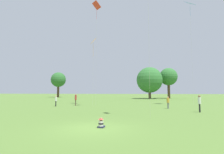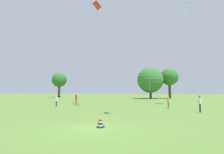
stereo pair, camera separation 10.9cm
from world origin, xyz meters
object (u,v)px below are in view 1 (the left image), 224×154
(seated_toddler, at_px, (101,124))
(person_standing_1, at_px, (76,98))
(distant_tree_1, at_px, (58,80))
(kite_2, at_px, (97,8))
(person_standing_2, at_px, (199,102))
(kite_1, at_px, (190,6))
(person_standing_4, at_px, (56,100))
(distant_tree_2, at_px, (168,77))
(person_standing_0, at_px, (168,101))
(distant_tree_0, at_px, (149,80))
(kite_3, at_px, (93,43))

(seated_toddler, xyz_separation_m, person_standing_1, (-7.56, 15.59, 0.87))
(distant_tree_1, bearing_deg, kite_2, -55.67)
(person_standing_2, xyz_separation_m, kite_1, (2.11, 9.48, 15.23))
(person_standing_4, distance_m, distant_tree_2, 40.60)
(seated_toddler, distance_m, person_standing_4, 17.29)
(kite_2, distance_m, distant_tree_2, 35.93)
(person_standing_2, bearing_deg, seated_toddler, -173.74)
(seated_toddler, xyz_separation_m, person_standing_2, (8.60, 9.31, 0.87))
(person_standing_1, bearing_deg, distant_tree_1, -48.30)
(person_standing_0, relative_size, person_standing_4, 0.98)
(distant_tree_0, relative_size, distant_tree_2, 0.99)
(person_standing_2, xyz_separation_m, person_standing_4, (-18.67, 4.72, -0.16))
(distant_tree_0, bearing_deg, seated_toddler, -96.89)
(distant_tree_0, bearing_deg, person_standing_0, -88.88)
(person_standing_1, distance_m, kite_3, 9.03)
(kite_1, bearing_deg, distant_tree_1, 151.01)
(seated_toddler, xyz_separation_m, distant_tree_1, (-28.38, 51.90, 6.41))
(person_standing_1, height_order, kite_1, kite_1)
(kite_3, relative_size, distant_tree_1, 1.09)
(seated_toddler, bearing_deg, distant_tree_0, 88.98)
(distant_tree_0, bearing_deg, distant_tree_1, 167.04)
(kite_2, bearing_deg, seated_toddler, -164.22)
(person_standing_0, height_order, person_standing_4, person_standing_4)
(person_standing_4, height_order, distant_tree_0, distant_tree_0)
(person_standing_4, relative_size, distant_tree_2, 0.16)
(kite_2, distance_m, distant_tree_0, 30.60)
(seated_toddler, xyz_separation_m, person_standing_4, (-10.07, 14.03, 0.71))
(person_standing_1, bearing_deg, kite_2, -136.53)
(kite_1, height_order, distant_tree_2, kite_1)
(person_standing_0, xyz_separation_m, kite_2, (-10.71, 4.29, 15.55))
(kite_3, relative_size, distant_tree_0, 1.07)
(kite_2, bearing_deg, person_standing_1, 122.01)
(person_standing_0, height_order, kite_2, kite_2)
(seated_toddler, xyz_separation_m, distant_tree_0, (5.34, 44.14, 5.49))
(distant_tree_0, relative_size, distant_tree_1, 1.02)
(distant_tree_0, distance_m, distant_tree_1, 34.61)
(kite_3, distance_m, distant_tree_1, 44.01)
(distant_tree_2, bearing_deg, kite_3, -116.21)
(distant_tree_0, bearing_deg, person_standing_1, -114.31)
(person_standing_2, bearing_deg, distant_tree_1, 89.96)
(person_standing_0, relative_size, person_standing_1, 0.84)
(seated_toddler, bearing_deg, kite_2, 111.25)
(distant_tree_1, distance_m, distant_tree_2, 40.15)
(person_standing_1, bearing_deg, person_standing_2, 170.65)
(person_standing_2, height_order, distant_tree_2, distant_tree_2)
(distant_tree_0, height_order, distant_tree_2, distant_tree_2)
(person_standing_1, relative_size, person_standing_4, 1.16)
(person_standing_2, relative_size, kite_3, 0.18)
(seated_toddler, bearing_deg, person_standing_1, 121.75)
(person_standing_1, relative_size, distant_tree_1, 0.19)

